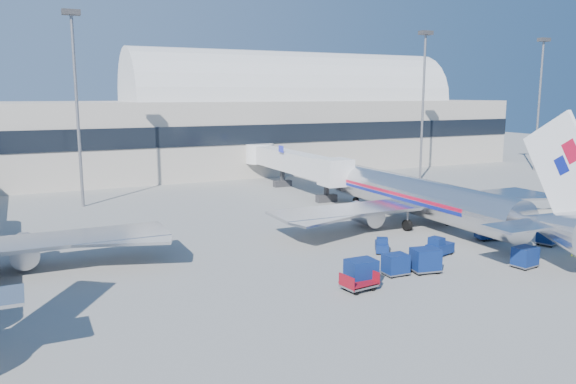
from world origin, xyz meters
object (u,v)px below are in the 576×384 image
cart_train_c (361,272)px  barrier_near (499,219)px  mast_west (75,80)px  cart_solo_near (525,257)px  tug_lead (439,247)px  tug_right (489,232)px  mast_far_east (540,85)px  airliner_main (423,198)px  cart_solo_far (549,234)px  barrier_mid (523,216)px  cart_open_red (359,284)px  cart_train_b (396,264)px  jetbridge_near (289,161)px  cart_train_a (425,260)px  barrier_far (545,213)px  mast_east (424,84)px  tug_left (382,245)px  ramp_worker (574,247)px

cart_train_c → barrier_near: bearing=23.3°
mast_west → cart_solo_near: 50.92m
tug_lead → tug_right: tug_right is taller
mast_far_east → cart_solo_near: mast_far_east is taller
airliner_main → cart_solo_far: 12.10m
barrier_mid → cart_open_red: barrier_mid is taller
cart_train_b → cart_open_red: cart_train_b is taller
mast_west → cart_train_b: (18.16, -37.25, -13.94)m
airliner_main → mast_west: size_ratio=1.65×
jetbridge_near → mast_west: mast_west is taller
airliner_main → cart_train_a: (-9.44, -12.17, -1.95)m
barrier_far → cart_solo_far: (-9.05, -8.05, 0.48)m
mast_east → cart_train_c: 53.78m
cart_train_a → cart_solo_far: 15.08m
barrier_near → cart_train_b: cart_train_b is taller
tug_lead → cart_solo_near: cart_solo_near is taller
barrier_mid → cart_solo_far: 9.90m
cart_train_c → cart_solo_near: cart_train_c is taller
tug_left → cart_train_c: size_ratio=1.11×
tug_lead → cart_train_c: cart_train_c is taller
tug_lead → cart_train_a: bearing=-157.9°
mast_west → cart_solo_far: mast_west is taller
mast_west → ramp_worker: mast_west is taller
airliner_main → cart_train_c: (-15.38, -12.59, -1.93)m
tug_right → cart_solo_far: 4.97m
mast_far_east → airliner_main: bearing=-150.5°
mast_far_east → cart_solo_near: bearing=-139.4°
cart_train_b → cart_open_red: (-4.17, -1.62, -0.41)m
barrier_near → tug_left: tug_left is taller
tug_left → ramp_worker: ramp_worker is taller
jetbridge_near → tug_left: bearing=-101.9°
mast_far_east → tug_right: size_ratio=8.08×
cart_train_b → cart_train_c: (-3.53, -0.84, 0.14)m
cart_train_a → cart_solo_far: cart_train_a is taller
airliner_main → tug_right: bearing=-73.6°
ramp_worker → tug_lead: bearing=49.8°
jetbridge_near → mast_far_east: mast_far_east is taller
cart_train_c → ramp_worker: bearing=-4.2°
mast_east → cart_open_red: bearing=-132.8°
mast_far_east → barrier_near: (-37.00, -28.00, -14.34)m
mast_east → cart_train_b: mast_east is taller
mast_far_east → jetbridge_near: bearing=179.0°
tug_right → tug_lead: bearing=-147.8°
airliner_main → cart_solo_far: size_ratio=16.19×
tug_right → cart_solo_near: 8.39m
mast_far_east → tug_lead: bearing=-145.6°
barrier_near → cart_train_a: (-17.44, -9.66, 0.53)m
barrier_mid → cart_train_b: (-23.14, -9.25, 0.40)m
barrier_mid → cart_train_a: (-20.74, -9.66, 0.53)m
mast_far_east → barrier_mid: mast_far_east is taller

